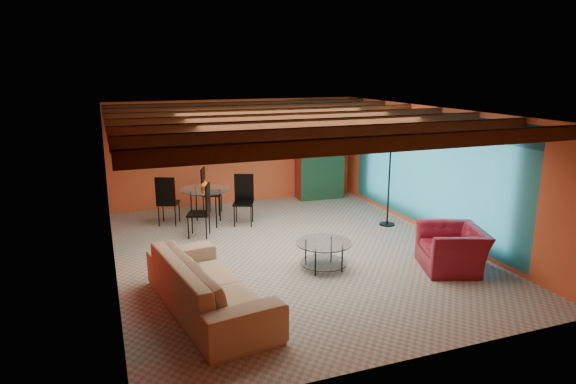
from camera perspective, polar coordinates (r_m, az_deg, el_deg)
name	(u,v)px	position (r m, az deg, el deg)	size (l,w,h in m)	color
room	(290,130)	(9.42, 0.19, 7.04)	(6.52, 8.01, 2.71)	gray
sofa	(209,284)	(7.57, -8.92, -10.27)	(2.82, 1.10, 0.82)	#947A60
armchair	(452,249)	(9.42, 18.07, -6.10)	(1.17, 1.02, 0.76)	maroon
coffee_table	(324,255)	(9.02, 4.05, -7.15)	(0.99, 0.99, 0.50)	silver
dining_table	(206,200)	(11.55, -9.29, -0.89)	(2.21, 2.21, 1.15)	silver
armoire	(318,160)	(13.74, 3.46, 3.65)	(1.19, 0.59, 2.09)	maroon
floor_lamp	(389,179)	(11.45, 11.37, 1.43)	(0.44, 0.44, 2.13)	black
ceiling_fan	(292,131)	(9.32, 0.44, 6.96)	(1.50, 1.50, 0.44)	#472614
painting	(202,142)	(12.96, -9.66, 5.57)	(1.05, 0.03, 0.65)	black
potted_plant	(319,112)	(13.57, 3.54, 8.97)	(0.42, 0.36, 0.47)	#26661E
vase	(205,171)	(11.39, -9.42, 2.41)	(0.20, 0.20, 0.21)	orange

